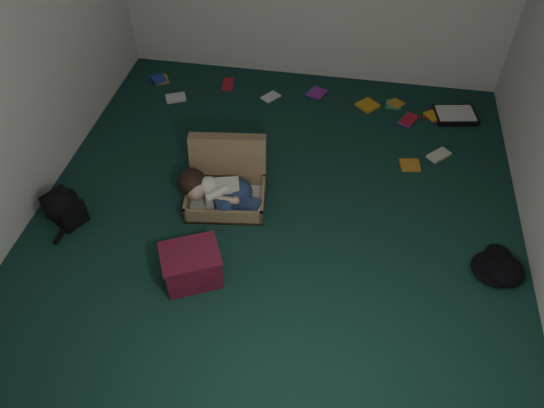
% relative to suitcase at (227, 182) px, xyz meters
% --- Properties ---
extents(floor, '(4.50, 4.50, 0.00)m').
position_rel_suitcase_xyz_m(floor, '(0.46, -0.24, -0.14)').
color(floor, '#12362C').
rests_on(floor, ground).
extents(suitcase, '(0.73, 0.72, 0.48)m').
position_rel_suitcase_xyz_m(suitcase, '(0.00, 0.00, 0.00)').
color(suitcase, '#8E724E').
rests_on(suitcase, floor).
extents(person, '(0.72, 0.35, 0.30)m').
position_rel_suitcase_xyz_m(person, '(-0.02, -0.17, 0.04)').
color(person, silver).
rests_on(person, suitcase).
extents(maroon_bin, '(0.52, 0.48, 0.29)m').
position_rel_suitcase_xyz_m(maroon_bin, '(-0.05, -0.92, 0.00)').
color(maroon_bin, maroon).
rests_on(maroon_bin, floor).
extents(backpack, '(0.50, 0.47, 0.24)m').
position_rel_suitcase_xyz_m(backpack, '(-1.24, -0.51, -0.03)').
color(backpack, black).
rests_on(backpack, floor).
extents(clothing_pile, '(0.44, 0.39, 0.12)m').
position_rel_suitcase_xyz_m(clothing_pile, '(2.16, -0.44, -0.08)').
color(clothing_pile, black).
rests_on(clothing_pile, floor).
extents(paper_tray, '(0.46, 0.38, 0.06)m').
position_rel_suitcase_xyz_m(paper_tray, '(2.01, 1.47, -0.12)').
color(paper_tray, black).
rests_on(paper_tray, floor).
extents(book_scatter, '(3.16, 1.24, 0.02)m').
position_rel_suitcase_xyz_m(book_scatter, '(0.69, 1.37, -0.13)').
color(book_scatter, orange).
rests_on(book_scatter, floor).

